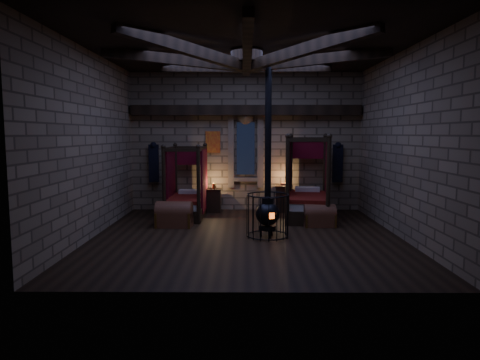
{
  "coord_description": "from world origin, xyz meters",
  "views": [
    {
      "loc": [
        -0.08,
        -9.64,
        2.35
      ],
      "look_at": [
        -0.15,
        0.6,
        1.24
      ],
      "focal_mm": 32.0,
      "sensor_mm": 36.0,
      "label": 1
    }
  ],
  "objects_px": {
    "stove": "(268,211)",
    "bed_right": "(307,198)",
    "trunk_left": "(174,215)",
    "trunk_right": "(319,216)",
    "bed_left": "(187,200)"
  },
  "relations": [
    {
      "from": "trunk_right",
      "to": "stove",
      "type": "distance_m",
      "value": 1.82
    },
    {
      "from": "trunk_left",
      "to": "trunk_right",
      "type": "relative_size",
      "value": 1.14
    },
    {
      "from": "bed_left",
      "to": "bed_right",
      "type": "xyz_separation_m",
      "value": [
        3.39,
        -0.14,
        0.07
      ]
    },
    {
      "from": "bed_left",
      "to": "trunk_right",
      "type": "height_order",
      "value": "bed_left"
    },
    {
      "from": "trunk_right",
      "to": "trunk_left",
      "type": "bearing_deg",
      "value": 178.88
    },
    {
      "from": "bed_left",
      "to": "trunk_right",
      "type": "bearing_deg",
      "value": -18.49
    },
    {
      "from": "bed_left",
      "to": "stove",
      "type": "xyz_separation_m",
      "value": [
        2.15,
        -2.37,
        0.12
      ]
    },
    {
      "from": "bed_left",
      "to": "bed_right",
      "type": "height_order",
      "value": "bed_right"
    },
    {
      "from": "bed_right",
      "to": "trunk_right",
      "type": "distance_m",
      "value": 1.14
    },
    {
      "from": "trunk_left",
      "to": "stove",
      "type": "relative_size",
      "value": 0.23
    },
    {
      "from": "trunk_left",
      "to": "bed_left",
      "type": "bearing_deg",
      "value": 85.41
    },
    {
      "from": "bed_left",
      "to": "stove",
      "type": "bearing_deg",
      "value": -47.0
    },
    {
      "from": "bed_right",
      "to": "bed_left",
      "type": "bearing_deg",
      "value": -174.02
    },
    {
      "from": "stove",
      "to": "bed_right",
      "type": "bearing_deg",
      "value": 44.46
    },
    {
      "from": "bed_right",
      "to": "stove",
      "type": "distance_m",
      "value": 2.54
    }
  ]
}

